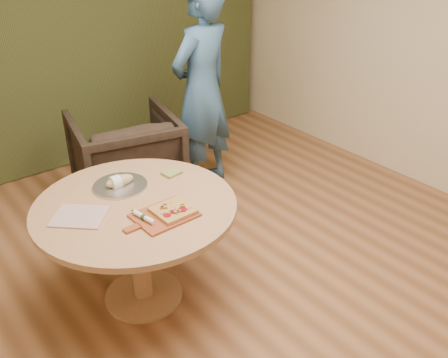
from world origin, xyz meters
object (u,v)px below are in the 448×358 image
Objects in this scene: pedestal_table at (137,223)px; bread_roll at (119,181)px; pizza_paddle at (163,216)px; armchair at (126,153)px; cutlery_roll at (144,217)px; flatbread_pizza at (173,210)px; serving_tray at (120,186)px; person_standing at (202,90)px.

pedestal_table is 6.56× the size of bread_roll.
armchair is at bearing 69.00° from pizza_paddle.
pedestal_table is at bearing 65.19° from cutlery_roll.
pizza_paddle is at bearing 169.75° from flatbread_pizza.
cutlery_roll is at bearing 168.02° from flatbread_pizza.
serving_tray is 0.40× the size of armchair.
armchair reaches higher than cutlery_roll.
pedestal_table is at bearing -95.09° from bread_roll.
bread_roll is (-0.10, 0.50, 0.02)m from flatbread_pizza.
bread_roll is 0.10× the size of person_standing.
cutlery_roll is at bearing 29.58° from person_standing.
person_standing is at bearing 33.24° from cutlery_roll.
pizza_paddle is at bearing -23.35° from cutlery_roll.
pizza_paddle is 0.49m from serving_tray.
flatbread_pizza is 0.51m from serving_tray.
serving_tray reaches higher than pedestal_table.
flatbread_pizza is at bearing -78.61° from bread_roll.
bread_roll is 0.22× the size of armchair.
bread_roll is at bearing 70.17° from cutlery_roll.
flatbread_pizza is at bearing 34.46° from person_standing.
pedestal_table is 6.37× the size of cutlery_roll.
pizza_paddle is at bearing -76.34° from pedestal_table.
pedestal_table is 1.70m from person_standing.
flatbread_pizza is 0.64× the size of serving_tray.
pizza_paddle is at bearing 83.04° from armchair.
bread_roll is at bearing 84.91° from pedestal_table.
pizza_paddle is 1.98× the size of flatbread_pizza.
armchair is 0.88m from person_standing.
armchair is at bearing 61.18° from bread_roll.
flatbread_pizza reaches higher than serving_tray.
cutlery_roll is at bearing -99.45° from bread_roll.
pedestal_table is 1.40m from armchair.
flatbread_pizza is at bearing -22.37° from cutlery_roll.
cutlery_roll is 1.85m from person_standing.
pizza_paddle is 2.26× the size of cutlery_roll.
armchair is at bearing 65.31° from pedestal_table.
pedestal_table is 0.31m from bread_roll.
cutlery_roll is 0.56× the size of serving_tray.
armchair reaches higher than pedestal_table.
cutlery_roll reaches higher than serving_tray.
bread_roll reaches higher than cutlery_roll.
armchair is at bearing -30.06° from person_standing.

